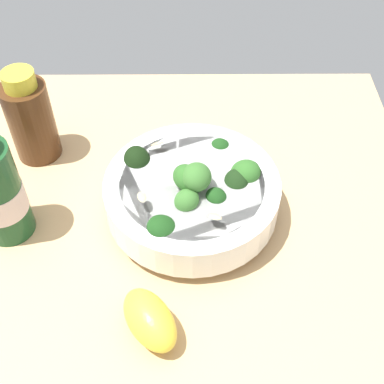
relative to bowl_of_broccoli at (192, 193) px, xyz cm
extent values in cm
cube|color=tan|center=(-2.20, 2.22, -5.43)|extent=(63.31, 63.31, 3.24)
cylinder|color=white|center=(0.00, 0.02, -3.09)|extent=(11.55, 11.55, 1.44)
cylinder|color=white|center=(0.00, 0.02, -0.21)|extent=(21.00, 21.00, 4.31)
cylinder|color=silver|center=(0.00, 0.02, 1.54)|extent=(17.18, 17.18, 0.80)
cylinder|color=#589D47|center=(-3.17, 0.64, 1.08)|extent=(1.30, 1.33, 1.04)
ellipsoid|color=#386B2B|center=(-3.17, 0.64, 2.35)|extent=(4.19, 4.58, 3.55)
cylinder|color=#2F662B|center=(-0.40, 0.63, 1.65)|extent=(1.44, 1.56, 1.22)
ellipsoid|color=black|center=(-0.40, 0.63, 2.95)|extent=(3.62, 3.68, 3.42)
cylinder|color=#2F662B|center=(-0.75, 0.57, 1.71)|extent=(1.82, 1.87, 1.74)
ellipsoid|color=#2D6023|center=(-0.75, 0.57, 3.45)|extent=(4.85, 4.87, 3.27)
cylinder|color=#4A8F3C|center=(-2.31, -2.76, 0.25)|extent=(1.39, 1.54, 1.73)
ellipsoid|color=#194216|center=(-2.31, -2.76, 1.78)|extent=(3.13, 3.54, 3.23)
cylinder|color=#2F662B|center=(4.01, 6.75, -0.05)|extent=(1.35, 1.63, 1.61)
ellipsoid|color=black|center=(4.01, 6.75, 1.62)|extent=(5.29, 4.95, 5.39)
cylinder|color=#2F662B|center=(-1.03, -0.49, 2.03)|extent=(2.18, 2.12, 1.92)
ellipsoid|color=#386B2B|center=(-1.03, -0.49, 3.92)|extent=(4.86, 5.15, 4.20)
cylinder|color=#589D47|center=(1.53, -6.41, 0.26)|extent=(1.54, 1.74, 1.83)
ellipsoid|color=#2D6023|center=(1.53, -6.41, 1.94)|extent=(4.90, 5.11, 4.15)
cylinder|color=#3C7A32|center=(6.57, -3.59, -0.22)|extent=(1.53, 1.54, 1.52)
ellipsoid|color=#194216|center=(6.57, -3.59, 1.25)|extent=(3.82, 3.46, 3.25)
cylinder|color=#2F662B|center=(0.18, -5.19, 0.56)|extent=(1.44, 1.55, 1.22)
ellipsoid|color=black|center=(0.18, -5.19, 1.83)|extent=(3.67, 3.19, 3.42)
cylinder|color=#4A8F3C|center=(-6.49, 3.34, 0.08)|extent=(1.56, 1.55, 1.11)
ellipsoid|color=#194216|center=(-6.49, 3.34, 1.59)|extent=(3.89, 4.60, 3.52)
ellipsoid|color=#DBBC84|center=(-6.54, -2.34, 3.61)|extent=(1.93, 2.02, 0.92)
ellipsoid|color=#DBBC84|center=(-3.85, 5.56, 3.71)|extent=(1.96, 1.36, 0.78)
ellipsoid|color=#DBBC84|center=(5.34, 4.26, 3.18)|extent=(1.22, 2.02, 1.42)
ellipsoid|color=yellow|center=(-15.95, 4.42, -1.47)|extent=(8.85, 7.93, 4.68)
cylinder|color=#472814|center=(11.23, 21.21, 1.76)|extent=(6.04, 6.04, 11.13)
cylinder|color=gold|center=(11.23, 21.21, 8.41)|extent=(4.11, 4.11, 2.16)
cylinder|color=beige|center=(-1.80, 22.21, 1.78)|extent=(6.03, 6.03, 3.63)
camera|label=1|loc=(-40.96, 0.27, 46.17)|focal=47.99mm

